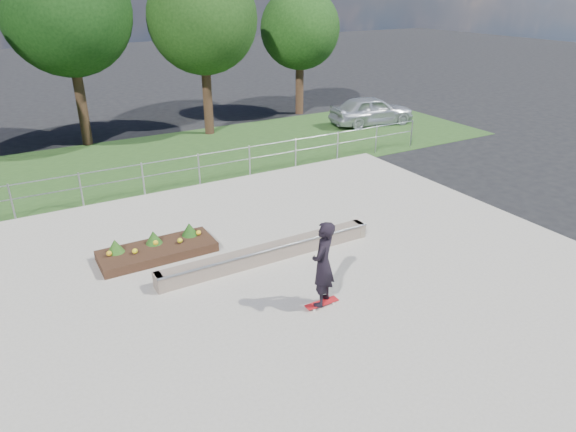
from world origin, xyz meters
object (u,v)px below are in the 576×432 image
object	(u,v)px
grind_ledge	(269,253)
parked_car	(372,110)
planter_bed	(157,248)
skateboarder	(323,264)

from	to	relation	value
grind_ledge	parked_car	distance (m)	15.29
planter_bed	skateboarder	world-z (taller)	skateboarder
grind_ledge	parked_car	xyz separation A→B (m)	(11.40, 10.17, 0.48)
planter_bed	parked_car	bearing A→B (deg)	31.38
parked_car	skateboarder	bearing A→B (deg)	146.15
grind_ledge	planter_bed	bearing A→B (deg)	144.63
planter_bed	parked_car	distance (m)	16.22
skateboarder	parked_car	world-z (taller)	skateboarder
skateboarder	parked_car	xyz separation A→B (m)	(11.36, 12.62, -0.38)
grind_ledge	parked_car	size ratio (longest dim) A/B	1.38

